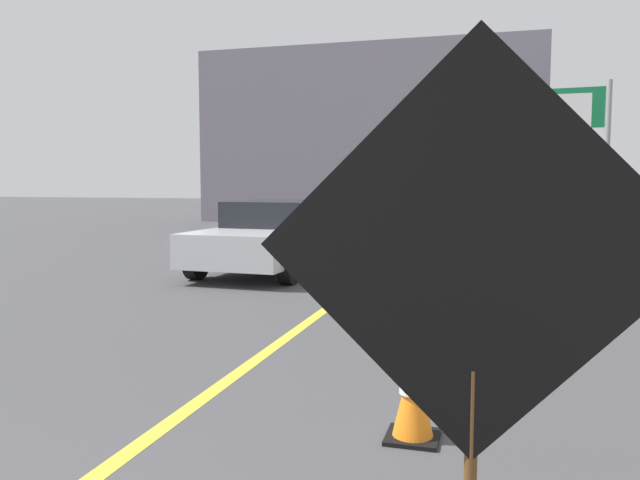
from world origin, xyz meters
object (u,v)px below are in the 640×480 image
at_px(arrow_board_trailer, 457,248).
at_px(traffic_cone_far_lane, 418,270).
at_px(roadwork_sign, 475,260).
at_px(traffic_cone_near_sign, 413,395).
at_px(highway_guide_sign, 581,130).
at_px(traffic_cone_mid_lane, 408,303).
at_px(pickup_car, 276,235).
at_px(box_truck, 522,176).

bearing_deg(arrow_board_trailer, traffic_cone_far_lane, -102.00).
height_order(roadwork_sign, traffic_cone_near_sign, roadwork_sign).
xyz_separation_m(highway_guide_sign, traffic_cone_near_sign, (-3.00, -18.01, -3.11)).
xyz_separation_m(traffic_cone_near_sign, traffic_cone_mid_lane, (-0.47, 3.00, 0.05)).
bearing_deg(traffic_cone_mid_lane, pickup_car, 125.71).
bearing_deg(highway_guide_sign, arrow_board_trailer, -108.14).
bearing_deg(traffic_cone_mid_lane, arrow_board_trailer, 87.54).
height_order(roadwork_sign, arrow_board_trailer, arrow_board_trailer).
bearing_deg(box_truck, traffic_cone_mid_lane, -98.64).
relative_size(arrow_board_trailer, box_truck, 0.37).
bearing_deg(highway_guide_sign, traffic_cone_far_lane, -107.06).
relative_size(box_truck, traffic_cone_far_lane, 10.61).
xyz_separation_m(traffic_cone_near_sign, traffic_cone_far_lane, (-0.71, 5.90, 0.03)).
xyz_separation_m(box_truck, highway_guide_sign, (1.95, 5.02, 1.53)).
relative_size(arrow_board_trailer, traffic_cone_near_sign, 4.26).
distance_m(pickup_car, traffic_cone_far_lane, 3.48).
xyz_separation_m(pickup_car, traffic_cone_far_lane, (3.03, -1.67, -0.36)).
height_order(traffic_cone_near_sign, traffic_cone_far_lane, traffic_cone_far_lane).
relative_size(traffic_cone_near_sign, traffic_cone_far_lane, 0.92).
relative_size(highway_guide_sign, traffic_cone_far_lane, 7.28).
bearing_deg(box_truck, arrow_board_trailer, -104.84).
bearing_deg(highway_guide_sign, traffic_cone_mid_lane, -103.02).
bearing_deg(traffic_cone_far_lane, traffic_cone_mid_lane, -85.14).
xyz_separation_m(highway_guide_sign, traffic_cone_far_lane, (-3.72, -12.11, -3.09)).
distance_m(roadwork_sign, traffic_cone_far_lane, 7.86).
bearing_deg(arrow_board_trailer, traffic_cone_mid_lane, -92.46).
distance_m(arrow_board_trailer, traffic_cone_near_sign, 8.09).
distance_m(pickup_car, highway_guide_sign, 12.74).
xyz_separation_m(roadwork_sign, arrow_board_trailer, (-0.70, 9.87, -0.99)).
distance_m(arrow_board_trailer, traffic_cone_mid_lane, 5.09).
height_order(pickup_car, highway_guide_sign, highway_guide_sign).
height_order(box_truck, traffic_cone_near_sign, box_truck).
bearing_deg(traffic_cone_mid_lane, highway_guide_sign, 76.98).
bearing_deg(arrow_board_trailer, roadwork_sign, -85.93).
distance_m(traffic_cone_mid_lane, traffic_cone_far_lane, 2.91).
xyz_separation_m(roadwork_sign, pickup_car, (-4.20, 9.35, -0.77)).
xyz_separation_m(traffic_cone_mid_lane, traffic_cone_far_lane, (-0.25, 2.90, -0.02)).
distance_m(roadwork_sign, traffic_cone_mid_lane, 5.00).
bearing_deg(arrow_board_trailer, traffic_cone_near_sign, -88.24).
bearing_deg(traffic_cone_far_lane, highway_guide_sign, 72.94).
height_order(pickup_car, traffic_cone_far_lane, pickup_car).
distance_m(box_truck, highway_guide_sign, 5.60).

